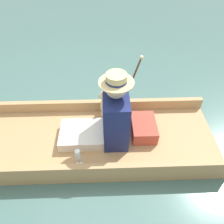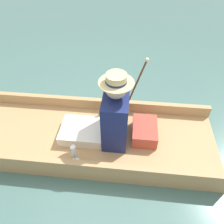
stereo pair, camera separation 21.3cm
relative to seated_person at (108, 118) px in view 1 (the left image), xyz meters
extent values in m
plane|color=#476B66|center=(0.00, 0.17, -0.40)|extent=(16.00, 16.00, 0.00)
cube|color=tan|center=(0.00, 0.17, -0.35)|extent=(0.96, 2.65, 0.11)
cube|color=tan|center=(-0.45, 0.17, -0.22)|extent=(0.06, 2.65, 0.14)
cube|color=tan|center=(0.44, 0.17, -0.22)|extent=(0.06, 2.65, 0.14)
cube|color=#B24738|center=(0.05, -0.39, -0.21)|extent=(0.37, 0.26, 0.15)
cube|color=white|center=(0.00, 0.28, -0.24)|extent=(0.38, 0.47, 0.11)
cube|color=navy|center=(0.00, -0.08, 0.00)|extent=(0.42, 0.25, 0.57)
cube|color=beige|center=(0.00, 0.05, 0.04)|extent=(0.04, 0.01, 0.32)
cube|color=white|center=(-0.11, 0.05, 0.07)|extent=(0.02, 0.01, 0.34)
cube|color=white|center=(0.11, 0.05, 0.07)|extent=(0.02, 0.01, 0.34)
sphere|color=beige|center=(0.00, -0.08, 0.38)|extent=(0.19, 0.19, 0.19)
cylinder|color=#CCB77F|center=(0.00, -0.08, 0.44)|extent=(0.32, 0.32, 0.01)
cylinder|color=#CCB77F|center=(0.00, -0.08, 0.49)|extent=(0.18, 0.18, 0.08)
cylinder|color=navy|center=(0.00, -0.08, 0.46)|extent=(0.19, 0.19, 0.02)
ellipsoid|color=beige|center=(0.36, 0.02, -0.17)|extent=(0.16, 0.13, 0.24)
sphere|color=beige|center=(0.36, 0.02, 0.00)|extent=(0.14, 0.14, 0.14)
sphere|color=tan|center=(0.36, 0.08, -0.01)|extent=(0.05, 0.05, 0.05)
sphere|color=beige|center=(0.32, 0.02, 0.05)|extent=(0.06, 0.06, 0.06)
sphere|color=beige|center=(0.41, 0.02, 0.05)|extent=(0.06, 0.06, 0.06)
cylinder|color=beige|center=(0.28, 0.02, -0.13)|extent=(0.09, 0.06, 0.10)
cylinder|color=beige|center=(0.45, 0.02, -0.13)|extent=(0.09, 0.06, 0.10)
sphere|color=beige|center=(0.32, 0.05, -0.26)|extent=(0.07, 0.07, 0.07)
sphere|color=beige|center=(0.41, 0.05, -0.26)|extent=(0.07, 0.07, 0.07)
cylinder|color=silver|center=(-0.35, 0.29, -0.29)|extent=(0.08, 0.08, 0.01)
cylinder|color=silver|center=(-0.35, 0.29, -0.24)|extent=(0.01, 0.01, 0.09)
cylinder|color=silver|center=(-0.35, 0.29, -0.13)|extent=(0.05, 0.05, 0.14)
cylinder|color=brown|center=(0.37, -0.24, 0.08)|extent=(0.02, 0.23, 0.76)
sphere|color=beige|center=(0.37, -0.34, 0.46)|extent=(0.04, 0.04, 0.04)
camera|label=1|loc=(-1.54, 0.01, 1.56)|focal=35.00mm
camera|label=2|loc=(-1.53, -0.20, 1.56)|focal=35.00mm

